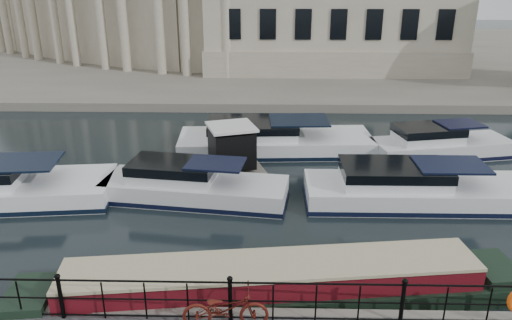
{
  "coord_description": "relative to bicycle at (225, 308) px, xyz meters",
  "views": [
    {
      "loc": [
        0.84,
        -11.93,
        8.34
      ],
      "look_at": [
        0.5,
        2.0,
        3.0
      ],
      "focal_mm": 35.0,
      "sensor_mm": 36.0,
      "label": 1
    }
  ],
  "objects": [
    {
      "name": "narrowboat",
      "position": [
        1.07,
        1.71,
        -0.71
      ],
      "size": [
        13.75,
        3.45,
        1.5
      ],
      "rotation": [
        0.0,
        0.0,
        0.12
      ],
      "color": "black",
      "rests_on": "ground_plane"
    },
    {
      "name": "harbour_hut",
      "position": [
        -0.62,
        10.93,
        -0.12
      ],
      "size": [
        3.18,
        2.9,
        2.16
      ],
      "rotation": [
        0.0,
        0.0,
        0.31
      ],
      "color": "#6B665B",
      "rests_on": "ground_plane"
    },
    {
      "name": "bicycle",
      "position": [
        0.0,
        0.0,
        0.0
      ],
      "size": [
        2.02,
        0.82,
        1.04
      ],
      "primitive_type": "imported",
      "rotation": [
        0.0,
        0.0,
        1.63
      ],
      "color": "#4E150D",
      "rests_on": "near_quay"
    },
    {
      "name": "ground_plane",
      "position": [
        0.09,
        2.5,
        -1.07
      ],
      "size": [
        160.0,
        160.0,
        0.0
      ],
      "primitive_type": "plane",
      "color": "black",
      "rests_on": "ground"
    },
    {
      "name": "far_bank",
      "position": [
        0.09,
        41.5,
        -0.8
      ],
      "size": [
        120.0,
        42.0,
        0.55
      ],
      "primitive_type": "cube",
      "color": "#6B665B",
      "rests_on": "ground_plane"
    },
    {
      "name": "cabin_cruisers",
      "position": [
        0.43,
        10.15,
        -0.7
      ],
      "size": [
        26.14,
        9.72,
        1.99
      ],
      "color": "white",
      "rests_on": "ground_plane"
    },
    {
      "name": "railing",
      "position": [
        0.09,
        0.25,
        0.13
      ],
      "size": [
        24.14,
        0.14,
        1.22
      ],
      "color": "black",
      "rests_on": "near_quay"
    }
  ]
}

